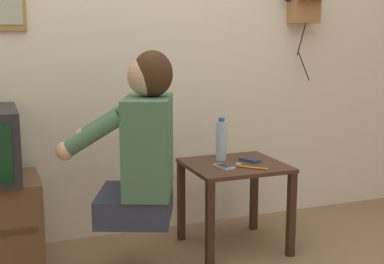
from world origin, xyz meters
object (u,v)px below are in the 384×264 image
object	(u,v)px
water_bottle	(221,140)
toothbrush	(250,167)
cell_phone_held	(224,166)
cell_phone_spare	(250,160)
person	(143,145)

from	to	relation	value
water_bottle	toothbrush	world-z (taller)	water_bottle
cell_phone_held	water_bottle	size ratio (longest dim) A/B	0.54
cell_phone_held	cell_phone_spare	size ratio (longest dim) A/B	0.98
person	cell_phone_held	size ratio (longest dim) A/B	6.29
cell_phone_spare	toothbrush	distance (m)	0.17
person	water_bottle	bearing A→B (deg)	-41.08
toothbrush	person	bearing A→B (deg)	137.97
person	cell_phone_held	xyz separation A→B (m)	(0.49, 0.10, -0.18)
person	cell_phone_spare	world-z (taller)	person
cell_phone_spare	water_bottle	world-z (taller)	water_bottle
cell_phone_held	cell_phone_spare	world-z (taller)	same
cell_phone_held	toothbrush	distance (m)	0.14
cell_phone_spare	toothbrush	world-z (taller)	toothbrush
toothbrush	water_bottle	bearing A→B (deg)	59.79
person	water_bottle	xyz separation A→B (m)	(0.55, 0.28, -0.07)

